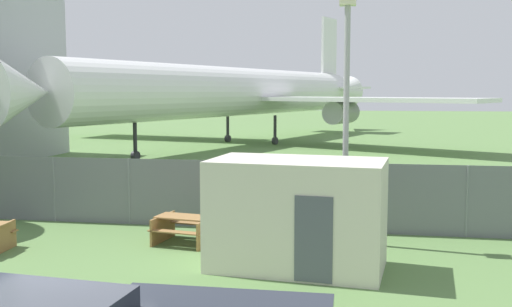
{
  "coord_description": "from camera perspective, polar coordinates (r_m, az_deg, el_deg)",
  "views": [
    {
      "loc": [
        4.5,
        -8.1,
        4.21
      ],
      "look_at": [
        0.99,
        12.57,
        2.0
      ],
      "focal_mm": 42.0,
      "sensor_mm": 36.0,
      "label": 1
    }
  ],
  "objects": [
    {
      "name": "perimeter_fence",
      "position": [
        18.5,
        -4.61,
        -3.85
      ],
      "size": [
        56.07,
        0.07,
        2.09
      ],
      "color": "slate",
      "rests_on": "ground"
    },
    {
      "name": "airplane",
      "position": [
        46.73,
        -1.35,
        5.84
      ],
      "size": [
        35.87,
        43.19,
        11.48
      ],
      "rotation": [
        0.0,
        0.0,
        -1.93
      ],
      "color": "white",
      "rests_on": "ground"
    },
    {
      "name": "portable_cabin",
      "position": [
        14.25,
        3.96,
        -5.78
      ],
      "size": [
        4.27,
        2.68,
        2.6
      ],
      "rotation": [
        0.0,
        0.0,
        -0.12
      ],
      "color": "beige",
      "rests_on": "ground"
    },
    {
      "name": "picnic_bench_open_grass",
      "position": [
        16.75,
        -6.78,
        -6.93
      ],
      "size": [
        1.78,
        1.64,
        0.76
      ],
      "rotation": [
        0.0,
        0.0,
        -0.16
      ],
      "color": "olive",
      "rests_on": "ground"
    },
    {
      "name": "light_mast",
      "position": [
        16.46,
        8.61,
        6.09
      ],
      "size": [
        0.44,
        0.44,
        6.83
      ],
      "color": "#99999E",
      "rests_on": "ground"
    }
  ]
}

